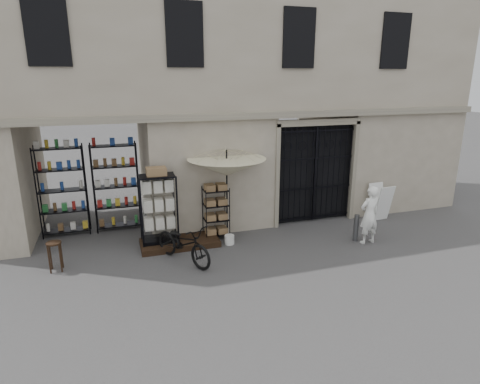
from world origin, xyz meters
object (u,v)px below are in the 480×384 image
object	(u,v)px
steel_bollard	(356,228)
shopkeeper	(367,243)
wire_rack	(216,214)
bicycle	(184,262)
white_bucket	(229,240)
wooden_stool	(55,256)
easel_sign	(380,202)
market_umbrella	(227,162)
display_cabinet	(159,212)

from	to	relation	value
steel_bollard	shopkeeper	distance (m)	0.48
wire_rack	bicycle	size ratio (longest dim) A/B	0.79
white_bucket	wooden_stool	size ratio (longest dim) A/B	0.37
steel_bollard	easel_sign	distance (m)	2.05
market_umbrella	wooden_stool	size ratio (longest dim) A/B	4.22
bicycle	white_bucket	bearing A→B (deg)	-3.23
wire_rack	steel_bollard	xyz separation A→B (m)	(3.50, -1.32, -0.34)
easel_sign	display_cabinet	bearing A→B (deg)	175.69
market_umbrella	bicycle	xyz separation A→B (m)	(-1.39, -1.10, -2.10)
display_cabinet	steel_bollard	size ratio (longest dim) A/B	2.59
white_bucket	bicycle	xyz separation A→B (m)	(-1.32, -0.68, -0.12)
bicycle	easel_sign	bearing A→B (deg)	-20.77
display_cabinet	steel_bollard	world-z (taller)	display_cabinet
steel_bollard	easel_sign	bearing A→B (deg)	36.42
wooden_stool	steel_bollard	world-z (taller)	steel_bollard
bicycle	display_cabinet	bearing A→B (deg)	80.57
display_cabinet	shopkeeper	size ratio (longest dim) A/B	1.21
white_bucket	wooden_stool	xyz separation A→B (m)	(-4.15, -0.25, 0.24)
wooden_stool	bicycle	bearing A→B (deg)	-8.81
wire_rack	white_bucket	bearing A→B (deg)	-63.72
bicycle	wooden_stool	bearing A→B (deg)	140.69
display_cabinet	steel_bollard	distance (m)	5.20
shopkeeper	easel_sign	xyz separation A→B (m)	(1.43, 1.43, 0.56)
easel_sign	shopkeeper	bearing A→B (deg)	-139.15
wooden_stool	easel_sign	world-z (taller)	easel_sign
white_bucket	wooden_stool	bearing A→B (deg)	-176.62
wire_rack	shopkeeper	bearing A→B (deg)	-20.79
display_cabinet	bicycle	xyz separation A→B (m)	(0.42, -1.08, -0.93)
wire_rack	easel_sign	distance (m)	5.15
white_bucket	bicycle	size ratio (longest dim) A/B	0.14
white_bucket	shopkeeper	world-z (taller)	white_bucket
display_cabinet	shopkeeper	xyz separation A→B (m)	(5.23, -1.44, -0.93)
market_umbrella	wooden_stool	xyz separation A→B (m)	(-4.21, -0.66, -1.74)
wire_rack	market_umbrella	xyz separation A→B (m)	(0.29, -0.07, 1.39)
wire_rack	bicycle	world-z (taller)	wire_rack
bicycle	easel_sign	distance (m)	6.36
wooden_stool	easel_sign	size ratio (longest dim) A/B	0.63
display_cabinet	shopkeeper	distance (m)	5.51
wire_rack	steel_bollard	world-z (taller)	wire_rack
wire_rack	easel_sign	bearing A→B (deg)	0.45
steel_bollard	easel_sign	xyz separation A→B (m)	(1.64, 1.21, 0.20)
wire_rack	white_bucket	size ratio (longest dim) A/B	5.69
wooden_stool	easel_sign	distance (m)	9.09
market_umbrella	steel_bollard	bearing A→B (deg)	-21.15
market_umbrella	display_cabinet	bearing A→B (deg)	-179.40
display_cabinet	wire_rack	distance (m)	1.54
steel_bollard	white_bucket	bearing A→B (deg)	165.89
market_umbrella	bicycle	bearing A→B (deg)	-141.57
white_bucket	bicycle	distance (m)	1.49
wooden_stool	easel_sign	bearing A→B (deg)	4.00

